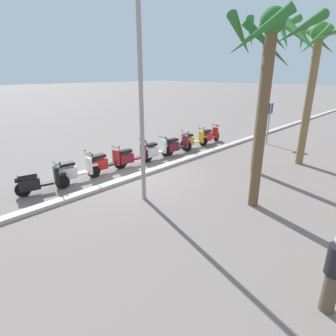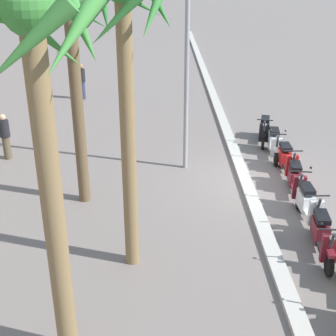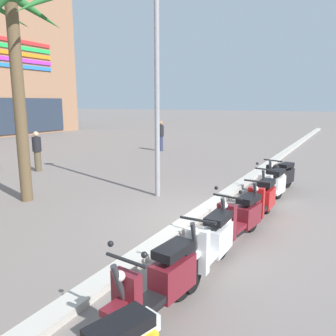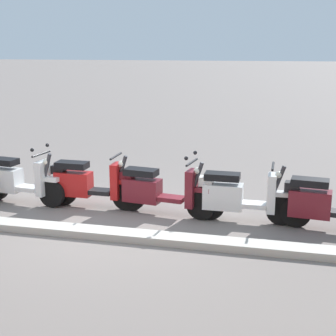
{
  "view_description": "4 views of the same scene",
  "coord_description": "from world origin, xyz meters",
  "px_view_note": "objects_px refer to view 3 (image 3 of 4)",
  "views": [
    {
      "loc": [
        6.88,
        8.85,
        4.12
      ],
      "look_at": [
        0.64,
        2.84,
        1.11
      ],
      "focal_mm": 29.53,
      "sensor_mm": 36.0,
      "label": 1
    },
    {
      "loc": [
        -12.66,
        3.02,
        6.31
      ],
      "look_at": [
        -1.71,
        2.85,
        1.31
      ],
      "focal_mm": 50.24,
      "sensor_mm": 36.0,
      "label": 2
    },
    {
      "loc": [
        -6.98,
        -2.59,
        2.68
      ],
      "look_at": [
        0.47,
        1.5,
        1.02
      ],
      "focal_mm": 36.15,
      "sensor_mm": 36.0,
      "label": 3
    },
    {
      "loc": [
        -2.88,
        7.46,
        2.97
      ],
      "look_at": [
        -1.12,
        0.07,
        1.09
      ],
      "focal_mm": 52.76,
      "sensor_mm": 36.0,
      "label": 4
    }
  ],
  "objects_px": {
    "scooter_maroon_mid_centre": "(241,217)",
    "pedestrian_window_shopping": "(161,135)",
    "scooter_red_last_in_row": "(263,200)",
    "scooter_black_tail_end": "(281,176)",
    "scooter_white_mid_rear": "(273,186)",
    "palm_tree_far_corner": "(13,35)",
    "scooter_maroon_second_in_line": "(160,283)",
    "pedestrian_strolling_near_curb": "(37,151)",
    "street_lamp": "(157,55)",
    "scooter_white_lead_nearest": "(212,243)"
  },
  "relations": [
    {
      "from": "scooter_maroon_second_in_line",
      "to": "pedestrian_window_shopping",
      "type": "height_order",
      "value": "pedestrian_window_shopping"
    },
    {
      "from": "scooter_maroon_second_in_line",
      "to": "scooter_maroon_mid_centre",
      "type": "xyz_separation_m",
      "value": [
        2.92,
        -0.16,
        -0.01
      ]
    },
    {
      "from": "scooter_white_lead_nearest",
      "to": "street_lamp",
      "type": "xyz_separation_m",
      "value": [
        3.38,
        3.0,
        3.46
      ]
    },
    {
      "from": "pedestrian_window_shopping",
      "to": "scooter_white_mid_rear",
      "type": "bearing_deg",
      "value": -133.14
    },
    {
      "from": "scooter_red_last_in_row",
      "to": "pedestrian_window_shopping",
      "type": "distance_m",
      "value": 11.44
    },
    {
      "from": "scooter_maroon_second_in_line",
      "to": "scooter_maroon_mid_centre",
      "type": "distance_m",
      "value": 2.93
    },
    {
      "from": "scooter_red_last_in_row",
      "to": "scooter_black_tail_end",
      "type": "height_order",
      "value": "same"
    },
    {
      "from": "palm_tree_far_corner",
      "to": "pedestrian_window_shopping",
      "type": "xyz_separation_m",
      "value": [
        10.14,
        1.54,
        -3.46
      ]
    },
    {
      "from": "scooter_maroon_second_in_line",
      "to": "pedestrian_strolling_near_curb",
      "type": "bearing_deg",
      "value": 57.29
    },
    {
      "from": "scooter_maroon_mid_centre",
      "to": "scooter_white_lead_nearest",
      "type": "bearing_deg",
      "value": 177.72
    },
    {
      "from": "scooter_maroon_second_in_line",
      "to": "pedestrian_window_shopping",
      "type": "bearing_deg",
      "value": 29.91
    },
    {
      "from": "scooter_maroon_second_in_line",
      "to": "pedestrian_strolling_near_curb",
      "type": "height_order",
      "value": "pedestrian_strolling_near_curb"
    },
    {
      "from": "street_lamp",
      "to": "scooter_white_mid_rear",
      "type": "bearing_deg",
      "value": -73.73
    },
    {
      "from": "scooter_black_tail_end",
      "to": "pedestrian_window_shopping",
      "type": "relative_size",
      "value": 1.09
    },
    {
      "from": "scooter_maroon_second_in_line",
      "to": "scooter_red_last_in_row",
      "type": "height_order",
      "value": "scooter_maroon_second_in_line"
    },
    {
      "from": "scooter_white_lead_nearest",
      "to": "scooter_black_tail_end",
      "type": "height_order",
      "value": "same"
    },
    {
      "from": "scooter_black_tail_end",
      "to": "street_lamp",
      "type": "bearing_deg",
      "value": 127.57
    },
    {
      "from": "palm_tree_far_corner",
      "to": "street_lamp",
      "type": "xyz_separation_m",
      "value": [
        2.16,
        -2.94,
        -0.42
      ]
    },
    {
      "from": "scooter_maroon_second_in_line",
      "to": "palm_tree_far_corner",
      "type": "relative_size",
      "value": 0.32
    },
    {
      "from": "scooter_white_lead_nearest",
      "to": "pedestrian_window_shopping",
      "type": "height_order",
      "value": "pedestrian_window_shopping"
    },
    {
      "from": "street_lamp",
      "to": "scooter_red_last_in_row",
      "type": "bearing_deg",
      "value": -99.63
    },
    {
      "from": "scooter_white_mid_rear",
      "to": "palm_tree_far_corner",
      "type": "height_order",
      "value": "palm_tree_far_corner"
    },
    {
      "from": "scooter_maroon_mid_centre",
      "to": "pedestrian_window_shopping",
      "type": "bearing_deg",
      "value": 37.27
    },
    {
      "from": "pedestrian_window_shopping",
      "to": "scooter_black_tail_end",
      "type": "bearing_deg",
      "value": -126.99
    },
    {
      "from": "pedestrian_strolling_near_curb",
      "to": "scooter_maroon_mid_centre",
      "type": "bearing_deg",
      "value": -107.02
    },
    {
      "from": "scooter_maroon_second_in_line",
      "to": "palm_tree_far_corner",
      "type": "distance_m",
      "value": 7.51
    },
    {
      "from": "scooter_maroon_second_in_line",
      "to": "scooter_maroon_mid_centre",
      "type": "height_order",
      "value": "same"
    },
    {
      "from": "palm_tree_far_corner",
      "to": "scooter_maroon_second_in_line",
      "type": "bearing_deg",
      "value": -114.78
    },
    {
      "from": "scooter_black_tail_end",
      "to": "pedestrian_strolling_near_curb",
      "type": "bearing_deg",
      "value": 99.49
    },
    {
      "from": "scooter_white_lead_nearest",
      "to": "palm_tree_far_corner",
      "type": "height_order",
      "value": "palm_tree_far_corner"
    },
    {
      "from": "street_lamp",
      "to": "scooter_white_lead_nearest",
      "type": "bearing_deg",
      "value": -138.42
    },
    {
      "from": "scooter_maroon_mid_centre",
      "to": "palm_tree_far_corner",
      "type": "bearing_deg",
      "value": 92.17
    },
    {
      "from": "scooter_black_tail_end",
      "to": "street_lamp",
      "type": "xyz_separation_m",
      "value": [
        -2.32,
        3.02,
        3.48
      ]
    },
    {
      "from": "scooter_red_last_in_row",
      "to": "scooter_black_tail_end",
      "type": "bearing_deg",
      "value": 2.45
    },
    {
      "from": "scooter_maroon_mid_centre",
      "to": "pedestrian_window_shopping",
      "type": "height_order",
      "value": "pedestrian_window_shopping"
    },
    {
      "from": "scooter_maroon_second_in_line",
      "to": "pedestrian_strolling_near_curb",
      "type": "distance_m",
      "value": 10.52
    },
    {
      "from": "scooter_black_tail_end",
      "to": "scooter_white_mid_rear",
      "type": "bearing_deg",
      "value": -177.98
    },
    {
      "from": "scooter_white_mid_rear",
      "to": "scooter_white_lead_nearest",
      "type": "bearing_deg",
      "value": 179.04
    },
    {
      "from": "scooter_maroon_mid_centre",
      "to": "scooter_red_last_in_row",
      "type": "relative_size",
      "value": 1.05
    },
    {
      "from": "pedestrian_window_shopping",
      "to": "pedestrian_strolling_near_curb",
      "type": "xyz_separation_m",
      "value": [
        -7.16,
        1.46,
        -0.06
      ]
    },
    {
      "from": "scooter_red_last_in_row",
      "to": "street_lamp",
      "type": "bearing_deg",
      "value": 80.37
    },
    {
      "from": "scooter_black_tail_end",
      "to": "palm_tree_far_corner",
      "type": "relative_size",
      "value": 0.32
    },
    {
      "from": "scooter_white_mid_rear",
      "to": "pedestrian_strolling_near_curb",
      "type": "bearing_deg",
      "value": 90.46
    },
    {
      "from": "scooter_black_tail_end",
      "to": "pedestrian_window_shopping",
      "type": "height_order",
      "value": "pedestrian_window_shopping"
    },
    {
      "from": "scooter_black_tail_end",
      "to": "pedestrian_strolling_near_curb",
      "type": "distance_m",
      "value": 9.11
    },
    {
      "from": "scooter_black_tail_end",
      "to": "street_lamp",
      "type": "height_order",
      "value": "street_lamp"
    },
    {
      "from": "pedestrian_strolling_near_curb",
      "to": "palm_tree_far_corner",
      "type": "bearing_deg",
      "value": -134.79
    },
    {
      "from": "scooter_red_last_in_row",
      "to": "pedestrian_window_shopping",
      "type": "relative_size",
      "value": 1.07
    },
    {
      "from": "scooter_white_lead_nearest",
      "to": "scooter_white_mid_rear",
      "type": "relative_size",
      "value": 0.97
    },
    {
      "from": "scooter_maroon_second_in_line",
      "to": "pedestrian_window_shopping",
      "type": "distance_m",
      "value": 14.82
    }
  ]
}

